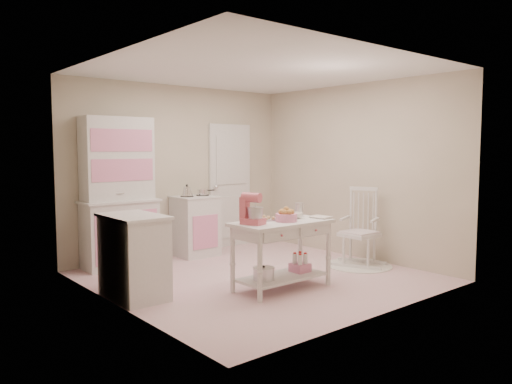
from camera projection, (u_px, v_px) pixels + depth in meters
room_shell at (259, 148)px, 6.26m from camera, size 3.84×3.84×2.62m
door at (230, 186)px, 8.35m from camera, size 0.82×0.05×2.04m
hutch at (119, 192)px, 6.86m from camera, size 1.06×0.50×2.08m
stove at (195, 226)px, 7.64m from camera, size 0.62×0.57×0.92m
base_cabinet at (134, 256)px, 5.46m from camera, size 0.54×0.84×0.92m
lace_rug at (359, 265)px, 6.99m from camera, size 0.92×0.92×0.01m
rocking_chair at (360, 227)px, 6.94m from camera, size 0.73×0.85×1.10m
work_table at (282, 255)px, 5.82m from camera, size 1.20×0.60×0.80m
stand_mixer at (253, 209)px, 5.51m from camera, size 0.28×0.33×0.34m
cookie_tray at (262, 220)px, 5.82m from camera, size 0.34×0.24×0.02m
bread_basket at (286, 218)px, 5.75m from camera, size 0.25×0.25×0.09m
mixing_bowl at (293, 216)px, 6.01m from camera, size 0.22×0.22×0.07m
metal_pitcher at (299, 210)px, 6.18m from camera, size 0.10×0.10×0.17m
recipe_book at (316, 218)px, 5.98m from camera, size 0.20×0.26×0.02m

